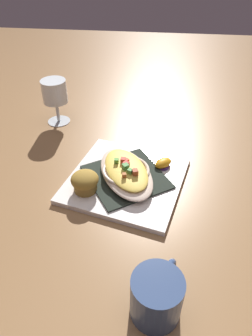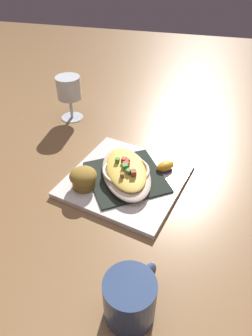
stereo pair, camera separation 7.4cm
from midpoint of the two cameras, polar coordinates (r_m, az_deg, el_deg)
ground_plane at (r=0.76m, az=2.76°, el=-2.62°), size 2.60×2.60×0.00m
square_plate at (r=0.76m, az=2.77°, el=-2.25°), size 0.32×0.32×0.01m
folded_napkin at (r=0.75m, az=2.79°, el=-1.75°), size 0.24×0.24×0.00m
gratin_dish at (r=0.74m, az=2.84°, el=-0.71°), size 0.24×0.19×0.04m
muffin at (r=0.72m, az=-5.03°, el=-1.97°), size 0.06×0.06×0.05m
orange_garnish at (r=0.78m, az=9.99°, el=0.19°), size 0.06×0.06×0.02m
coffee_mug at (r=0.53m, az=5.14°, el=-23.47°), size 0.11×0.08×0.09m
stemmed_glass at (r=0.99m, az=-8.41°, el=14.03°), size 0.08×0.08×0.14m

